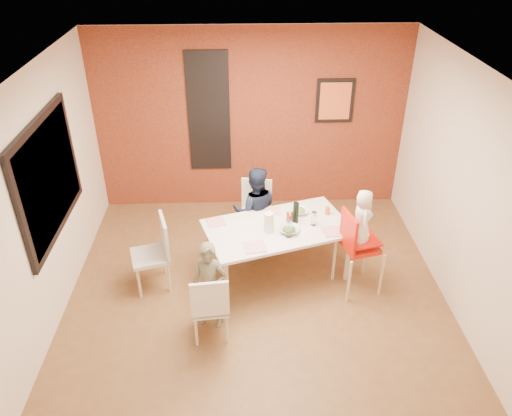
{
  "coord_description": "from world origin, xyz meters",
  "views": [
    {
      "loc": [
        -0.19,
        -4.6,
        4.03
      ],
      "look_at": [
        0.0,
        0.3,
        1.05
      ],
      "focal_mm": 35.0,
      "sensor_mm": 36.0,
      "label": 1
    }
  ],
  "objects_px": {
    "chair_far": "(256,208)",
    "child_far": "(255,210)",
    "child_near": "(210,286)",
    "high_chair": "(357,244)",
    "dining_table": "(277,231)",
    "wine_bottle": "(296,213)",
    "chair_left": "(156,249)",
    "chair_near": "(210,305)",
    "paper_towel_roll": "(269,222)",
    "toddler": "(362,219)"
  },
  "relations": [
    {
      "from": "high_chair",
      "to": "child_near",
      "type": "distance_m",
      "value": 1.78
    },
    {
      "from": "dining_table",
      "to": "paper_towel_roll",
      "type": "relative_size",
      "value": 7.54
    },
    {
      "from": "dining_table",
      "to": "toddler",
      "type": "xyz_separation_m",
      "value": [
        0.93,
        -0.3,
        0.35
      ]
    },
    {
      "from": "child_far",
      "to": "paper_towel_roll",
      "type": "distance_m",
      "value": 0.7
    },
    {
      "from": "paper_towel_roll",
      "to": "chair_near",
      "type": "bearing_deg",
      "value": -124.27
    },
    {
      "from": "dining_table",
      "to": "child_near",
      "type": "relative_size",
      "value": 1.81
    },
    {
      "from": "child_near",
      "to": "toddler",
      "type": "height_order",
      "value": "toddler"
    },
    {
      "from": "toddler",
      "to": "wine_bottle",
      "type": "height_order",
      "value": "toddler"
    },
    {
      "from": "dining_table",
      "to": "paper_towel_roll",
      "type": "height_order",
      "value": "paper_towel_roll"
    },
    {
      "from": "chair_near",
      "to": "child_far",
      "type": "relative_size",
      "value": 0.69
    },
    {
      "from": "wine_bottle",
      "to": "chair_left",
      "type": "bearing_deg",
      "value": -171.93
    },
    {
      "from": "high_chair",
      "to": "dining_table",
      "type": "bearing_deg",
      "value": 56.6
    },
    {
      "from": "chair_near",
      "to": "chair_left",
      "type": "distance_m",
      "value": 1.15
    },
    {
      "from": "chair_near",
      "to": "chair_far",
      "type": "xyz_separation_m",
      "value": [
        0.55,
        1.87,
        0.02
      ]
    },
    {
      "from": "chair_far",
      "to": "child_near",
      "type": "height_order",
      "value": "child_near"
    },
    {
      "from": "dining_table",
      "to": "child_far",
      "type": "height_order",
      "value": "child_far"
    },
    {
      "from": "chair_left",
      "to": "wine_bottle",
      "type": "bearing_deg",
      "value": 82.47
    },
    {
      "from": "high_chair",
      "to": "child_far",
      "type": "bearing_deg",
      "value": 38.86
    },
    {
      "from": "high_chair",
      "to": "child_near",
      "type": "relative_size",
      "value": 1.02
    },
    {
      "from": "child_near",
      "to": "paper_towel_roll",
      "type": "xyz_separation_m",
      "value": [
        0.68,
        0.75,
        0.31
      ]
    },
    {
      "from": "chair_left",
      "to": "paper_towel_roll",
      "type": "height_order",
      "value": "paper_towel_roll"
    },
    {
      "from": "chair_far",
      "to": "high_chair",
      "type": "distance_m",
      "value": 1.59
    },
    {
      "from": "chair_far",
      "to": "paper_towel_roll",
      "type": "distance_m",
      "value": 0.95
    },
    {
      "from": "dining_table",
      "to": "chair_left",
      "type": "xyz_separation_m",
      "value": [
        -1.46,
        -0.15,
        -0.13
      ]
    },
    {
      "from": "chair_left",
      "to": "high_chair",
      "type": "height_order",
      "value": "high_chair"
    },
    {
      "from": "child_far",
      "to": "toddler",
      "type": "bearing_deg",
      "value": 142.31
    },
    {
      "from": "dining_table",
      "to": "high_chair",
      "type": "xyz_separation_m",
      "value": [
        0.9,
        -0.31,
        0.0
      ]
    },
    {
      "from": "chair_far",
      "to": "dining_table",
      "type": "bearing_deg",
      "value": -62.97
    },
    {
      "from": "child_near",
      "to": "high_chair",
      "type": "bearing_deg",
      "value": 30.8
    },
    {
      "from": "child_near",
      "to": "child_far",
      "type": "height_order",
      "value": "child_far"
    },
    {
      "from": "chair_left",
      "to": "toddler",
      "type": "relative_size",
      "value": 1.31
    },
    {
      "from": "wine_bottle",
      "to": "dining_table",
      "type": "bearing_deg",
      "value": -157.61
    },
    {
      "from": "chair_far",
      "to": "child_far",
      "type": "height_order",
      "value": "child_far"
    },
    {
      "from": "chair_left",
      "to": "child_far",
      "type": "distance_m",
      "value": 1.4
    },
    {
      "from": "dining_table",
      "to": "chair_far",
      "type": "height_order",
      "value": "chair_far"
    },
    {
      "from": "child_far",
      "to": "wine_bottle",
      "type": "relative_size",
      "value": 4.51
    },
    {
      "from": "toddler",
      "to": "high_chair",
      "type": "bearing_deg",
      "value": 114.13
    },
    {
      "from": "chair_near",
      "to": "child_near",
      "type": "distance_m",
      "value": 0.24
    },
    {
      "from": "chair_left",
      "to": "child_near",
      "type": "height_order",
      "value": "child_near"
    },
    {
      "from": "wine_bottle",
      "to": "high_chair",
      "type": "bearing_deg",
      "value": -30.84
    },
    {
      "from": "dining_table",
      "to": "chair_far",
      "type": "distance_m",
      "value": 0.84
    },
    {
      "from": "chair_left",
      "to": "toddler",
      "type": "distance_m",
      "value": 2.44
    },
    {
      "from": "chair_far",
      "to": "wine_bottle",
      "type": "bearing_deg",
      "value": -46.06
    },
    {
      "from": "chair_left",
      "to": "child_far",
      "type": "bearing_deg",
      "value": 104.37
    },
    {
      "from": "chair_near",
      "to": "high_chair",
      "type": "bearing_deg",
      "value": -161.43
    },
    {
      "from": "chair_left",
      "to": "high_chair",
      "type": "xyz_separation_m",
      "value": [
        2.36,
        -0.17,
        0.13
      ]
    },
    {
      "from": "chair_far",
      "to": "toddler",
      "type": "relative_size",
      "value": 1.25
    },
    {
      "from": "child_far",
      "to": "toddler",
      "type": "distance_m",
      "value": 1.5
    },
    {
      "from": "paper_towel_roll",
      "to": "chair_left",
      "type": "bearing_deg",
      "value": -177.85
    },
    {
      "from": "chair_left",
      "to": "paper_towel_roll",
      "type": "xyz_separation_m",
      "value": [
        1.34,
        0.05,
        0.32
      ]
    }
  ]
}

